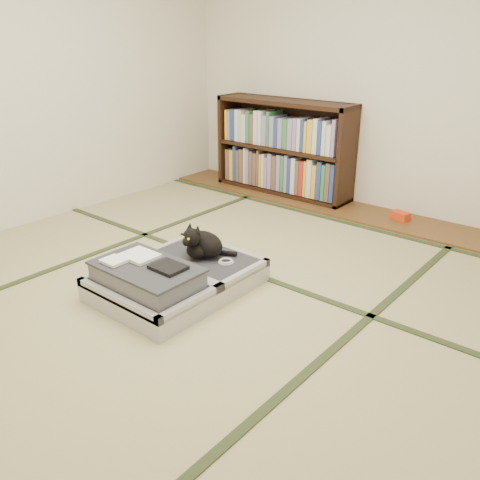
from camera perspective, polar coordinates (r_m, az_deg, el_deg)
The scene contains 10 objects.
floor at distance 3.29m, azimuth -4.59°, elevation -5.61°, with size 4.50×4.50×0.00m, color tan.
wood_strip at distance 4.80m, azimuth 12.23°, elevation 3.28°, with size 4.00×0.50×0.02m, color brown.
red_item at distance 4.63m, azimuth 17.56°, elevation 2.61°, with size 0.15×0.09×0.07m, color red.
room_shell at distance 2.91m, azimuth -5.53°, elevation 20.75°, with size 4.50×4.50×4.50m.
tatami_borders at distance 3.62m, azimuth 0.85°, elevation -2.74°, with size 4.00×4.50×0.01m.
bookcase at distance 5.14m, azimuth 4.87°, elevation 10.10°, with size 1.45×0.33×0.93m.
suitcase at distance 3.22m, azimuth -7.61°, elevation -4.32°, with size 0.73×0.98×0.29m.
cat at distance 3.36m, azimuth -4.32°, elevation -0.45°, with size 0.33×0.33×0.26m.
cable_coil at distance 3.31m, azimuth -1.59°, elevation -2.43°, with size 0.10×0.10×0.02m.
hanger at distance 4.02m, azimuth -4.43°, elevation -0.07°, with size 0.43×0.24×0.01m.
Camera 1 is at (2.05, -2.06, 1.54)m, focal length 38.00 mm.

